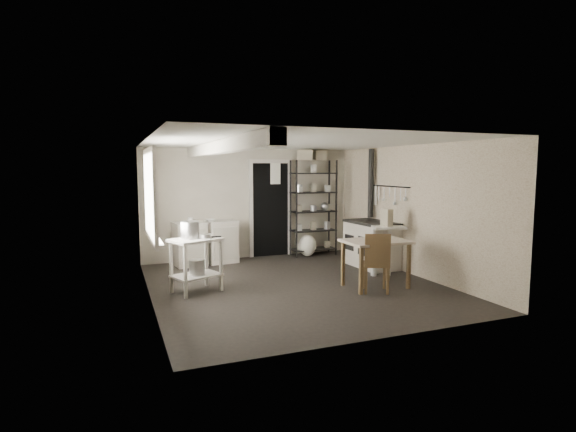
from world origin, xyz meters
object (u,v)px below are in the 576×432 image
object	(u,v)px
prep_table	(196,266)
chair	(376,261)
base_cabinets	(206,241)
work_table	(375,264)
stove	(371,244)
stockpot	(190,231)
flour_sack	(307,245)
shelf_rack	(313,212)

from	to	relation	value
prep_table	chair	size ratio (longest dim) A/B	0.90
base_cabinets	work_table	size ratio (longest dim) A/B	1.29
stove	work_table	bearing A→B (deg)	-122.04
work_table	stockpot	bearing A→B (deg)	164.14
chair	stove	bearing A→B (deg)	84.55
stockpot	flour_sack	world-z (taller)	stockpot
flour_sack	chair	bearing A→B (deg)	-93.22
stockpot	work_table	bearing A→B (deg)	-15.86
prep_table	shelf_rack	distance (m)	3.60
prep_table	stockpot	distance (m)	0.55
stove	chair	size ratio (longest dim) A/B	1.21
shelf_rack	work_table	bearing A→B (deg)	-94.75
prep_table	chair	distance (m)	2.75
stove	work_table	xyz separation A→B (m)	(-0.75, -1.33, -0.06)
flour_sack	base_cabinets	bearing A→B (deg)	178.62
prep_table	base_cabinets	bearing A→B (deg)	75.13
prep_table	stove	size ratio (longest dim) A/B	0.74
shelf_rack	chair	size ratio (longest dim) A/B	2.24
base_cabinets	chair	xyz separation A→B (m)	(2.03, -3.00, 0.02)
stockpot	chair	bearing A→B (deg)	-20.99
stockpot	shelf_rack	distance (m)	3.61
prep_table	flour_sack	distance (m)	3.37
chair	base_cabinets	bearing A→B (deg)	148.39
base_cabinets	shelf_rack	distance (m)	2.42
stove	chair	bearing A→B (deg)	-122.40
work_table	flour_sack	bearing A→B (deg)	89.44
prep_table	flour_sack	bearing A→B (deg)	35.76
prep_table	shelf_rack	bearing A→B (deg)	35.27
prep_table	flour_sack	world-z (taller)	prep_table
stove	flour_sack	size ratio (longest dim) A/B	2.41
stockpot	work_table	world-z (taller)	stockpot
base_cabinets	stockpot	bearing A→B (deg)	-114.75
stockpot	base_cabinets	world-z (taller)	stockpot
work_table	shelf_rack	bearing A→B (deg)	85.90
shelf_rack	work_table	distance (m)	2.88
stockpot	base_cabinets	bearing A→B (deg)	72.76
stockpot	chair	distance (m)	2.87
prep_table	work_table	size ratio (longest dim) A/B	0.83
flour_sack	stockpot	bearing A→B (deg)	-145.48
base_cabinets	flour_sack	distance (m)	2.21
base_cabinets	shelf_rack	size ratio (longest dim) A/B	0.63
prep_table	work_table	distance (m)	2.81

